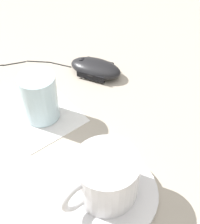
% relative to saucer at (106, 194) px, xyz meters
% --- Properties ---
extents(ground_plane, '(3.00, 3.00, 0.00)m').
position_rel_saucer_xyz_m(ground_plane, '(-0.11, 0.07, -0.01)').
color(ground_plane, '#B2A899').
extents(saucer, '(0.15, 0.15, 0.01)m').
position_rel_saucer_xyz_m(saucer, '(0.00, 0.00, 0.00)').
color(saucer, white).
rests_on(saucer, ground).
extents(coffee_cup, '(0.09, 0.12, 0.07)m').
position_rel_saucer_xyz_m(coffee_cup, '(-0.00, -0.00, 0.04)').
color(coffee_cup, white).
rests_on(coffee_cup, saucer).
extents(computer_mouse, '(0.12, 0.10, 0.03)m').
position_rel_saucer_xyz_m(computer_mouse, '(-0.23, 0.18, 0.01)').
color(computer_mouse, black).
rests_on(computer_mouse, ground).
extents(mouse_cable, '(0.16, 0.25, 0.00)m').
position_rel_saucer_xyz_m(mouse_cable, '(-0.38, 0.04, -0.00)').
color(mouse_cable, black).
rests_on(mouse_cable, ground).
extents(napkin_under_glass, '(0.13, 0.13, 0.00)m').
position_rel_saucer_xyz_m(napkin_under_glass, '(-0.20, 0.02, -0.01)').
color(napkin_under_glass, white).
rests_on(napkin_under_glass, ground).
extents(drinking_glass, '(0.06, 0.06, 0.09)m').
position_rel_saucer_xyz_m(drinking_glass, '(-0.20, 0.02, 0.04)').
color(drinking_glass, silver).
rests_on(drinking_glass, napkin_under_glass).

